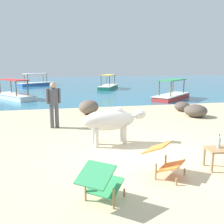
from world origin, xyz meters
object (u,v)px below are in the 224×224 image
(cow, at_px, (111,120))
(deck_chair_far, at_px, (101,181))
(boat_blue, at_px, (36,83))
(boat_white, at_px, (14,95))
(low_bench_table, at_px, (224,152))
(boat_green, at_px, (108,86))
(boat_red, at_px, (172,95))
(bottle, at_px, (219,142))
(deck_chair_near, at_px, (164,158))
(person_standing, at_px, (54,101))

(cow, xyz_separation_m, deck_chair_far, (-0.80, -2.91, -0.31))
(boat_blue, bearing_deg, boat_white, 54.63)
(low_bench_table, xyz_separation_m, boat_blue, (-5.72, 23.01, -0.12))
(low_bench_table, xyz_separation_m, deck_chair_far, (-2.83, -0.79, 0.01))
(boat_white, bearing_deg, deck_chair_far, 157.90)
(boat_blue, height_order, boat_green, same)
(boat_red, bearing_deg, low_bench_table, -151.53)
(boat_green, height_order, boat_red, same)
(boat_white, bearing_deg, boat_red, -139.72)
(bottle, distance_m, boat_red, 10.91)
(boat_green, bearing_deg, boat_blue, 78.51)
(deck_chair_near, bearing_deg, boat_red, 108.71)
(deck_chair_far, relative_size, person_standing, 0.57)
(deck_chair_far, distance_m, boat_red, 12.88)
(bottle, xyz_separation_m, deck_chair_far, (-2.75, -0.86, -0.18))
(deck_chair_near, bearing_deg, bottle, 51.05)
(low_bench_table, bearing_deg, boat_blue, 110.29)
(boat_blue, bearing_deg, person_standing, 64.21)
(deck_chair_near, relative_size, boat_red, 0.26)
(boat_blue, relative_size, boat_red, 1.06)
(bottle, height_order, boat_blue, boat_blue)
(cow, bearing_deg, bottle, -52.84)
(deck_chair_near, distance_m, boat_green, 18.23)
(deck_chair_far, height_order, boat_blue, boat_blue)
(cow, bearing_deg, boat_blue, 93.62)
(deck_chair_near, bearing_deg, boat_white, 156.30)
(low_bench_table, height_order, boat_green, boat_green)
(deck_chair_far, xyz_separation_m, person_standing, (-0.78, 5.14, 0.56))
(low_bench_table, xyz_separation_m, person_standing, (-3.61, 4.35, 0.57))
(bottle, relative_size, boat_white, 0.08)
(deck_chair_far, bearing_deg, boat_white, 53.53)
(person_standing, height_order, boat_red, person_standing)
(cow, bearing_deg, person_standing, 118.86)
(person_standing, height_order, boat_green, person_standing)
(person_standing, height_order, boat_blue, person_standing)
(cow, relative_size, person_standing, 1.17)
(cow, relative_size, deck_chair_far, 2.03)
(boat_green, bearing_deg, boat_red, -136.25)
(bottle, height_order, boat_red, boat_red)
(deck_chair_far, xyz_separation_m, boat_blue, (-2.89, 23.80, -0.13))
(deck_chair_near, relative_size, boat_white, 0.25)
(boat_white, distance_m, boat_red, 10.32)
(person_standing, bearing_deg, deck_chair_far, 173.66)
(bottle, xyz_separation_m, person_standing, (-3.52, 4.28, 0.38))
(boat_blue, bearing_deg, boat_red, 94.41)
(boat_blue, xyz_separation_m, boat_white, (-0.56, -10.38, 0.00))
(cow, relative_size, deck_chair_near, 2.06)
(deck_chair_near, bearing_deg, boat_blue, 145.88)
(cow, bearing_deg, boat_green, 72.40)
(bottle, relative_size, boat_green, 0.08)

